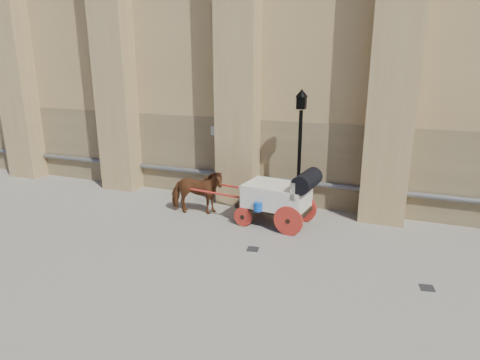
% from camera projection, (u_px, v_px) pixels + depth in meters
% --- Properties ---
extents(ground, '(90.00, 90.00, 0.00)m').
position_uv_depth(ground, '(225.00, 245.00, 12.10)').
color(ground, gray).
rests_on(ground, ground).
extents(horse, '(1.98, 1.27, 1.55)m').
position_uv_depth(horse, '(197.00, 192.00, 14.29)').
color(horse, brown).
rests_on(horse, ground).
extents(carriage, '(4.35, 1.66, 1.86)m').
position_uv_depth(carriage, '(281.00, 195.00, 13.26)').
color(carriage, black).
rests_on(carriage, ground).
extents(street_lamp, '(0.39, 0.39, 4.17)m').
position_uv_depth(street_lamp, '(300.00, 151.00, 13.70)').
color(street_lamp, black).
rests_on(street_lamp, ground).
extents(drain_grate_near, '(0.36, 0.36, 0.01)m').
position_uv_depth(drain_grate_near, '(253.00, 249.00, 11.85)').
color(drain_grate_near, black).
rests_on(drain_grate_near, ground).
extents(drain_grate_far, '(0.37, 0.37, 0.01)m').
position_uv_depth(drain_grate_far, '(427.00, 288.00, 9.88)').
color(drain_grate_far, black).
rests_on(drain_grate_far, ground).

